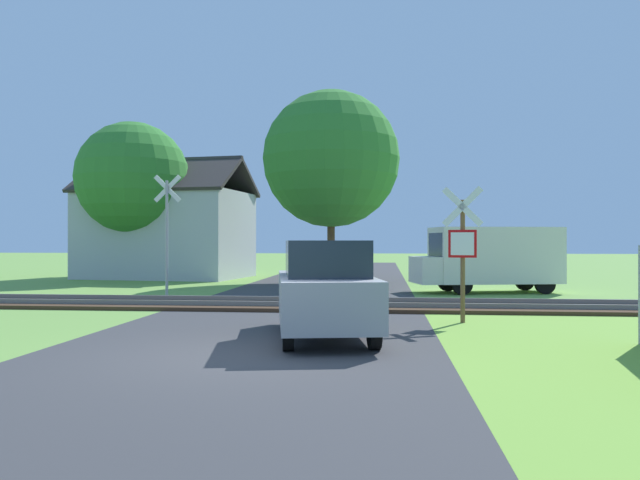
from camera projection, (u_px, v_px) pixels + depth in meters
ground_plane at (234, 356)px, 9.55m from camera, size 160.00×160.00×0.00m
road_asphalt at (260, 336)px, 11.54m from camera, size 6.54×80.00×0.01m
rail_track at (298, 305)px, 16.65m from camera, size 60.00×2.60×0.22m
stop_sign_near at (463, 246)px, 13.45m from camera, size 0.86×0.22×2.95m
crossing_sign_far at (167, 227)px, 19.59m from camera, size 0.88×0.14×3.86m
house at (167, 232)px, 30.20m from camera, size 8.36×6.28×5.80m
tree_left at (132, 178)px, 28.58m from camera, size 5.13×5.13×7.23m
tree_center at (331, 159)px, 26.40m from camera, size 5.79×5.79×8.15m
mail_truck at (490, 257)px, 21.37m from camera, size 5.18×2.83×2.24m
parked_car at (325, 289)px, 11.39m from camera, size 2.31×4.22×1.78m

